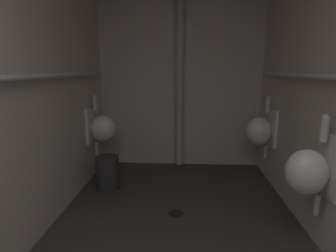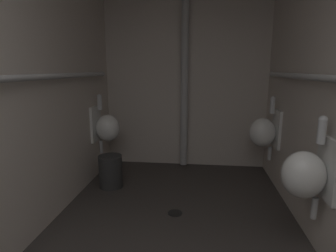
# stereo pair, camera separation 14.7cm
# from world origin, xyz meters

# --- Properties ---
(wall_left) EXTENTS (0.06, 4.03, 2.67)m
(wall_left) POSITION_xyz_m (-1.14, 1.95, 1.33)
(wall_left) COLOR beige
(wall_left) RESTS_ON ground
(wall_back) EXTENTS (2.34, 0.06, 2.67)m
(wall_back) POSITION_xyz_m (0.00, 3.94, 1.33)
(wall_back) COLOR beige
(wall_back) RESTS_ON ground
(urinal_left_mid) EXTENTS (0.32, 0.30, 0.76)m
(urinal_left_mid) POSITION_xyz_m (-0.96, 3.36, 0.64)
(urinal_left_mid) COLOR white
(urinal_right_mid) EXTENTS (0.32, 0.30, 0.76)m
(urinal_right_mid) POSITION_xyz_m (0.96, 2.00, 0.64)
(urinal_right_mid) COLOR white
(urinal_right_far) EXTENTS (0.32, 0.30, 0.76)m
(urinal_right_far) POSITION_xyz_m (0.96, 3.32, 0.64)
(urinal_right_far) COLOR white
(supply_pipe_left) EXTENTS (0.06, 3.26, 0.06)m
(supply_pipe_left) POSITION_xyz_m (-1.05, 1.96, 1.30)
(supply_pipe_left) COLOR #B2B2B2
(standpipe_back_wall) EXTENTS (0.10, 0.10, 2.62)m
(standpipe_back_wall) POSITION_xyz_m (-0.01, 3.83, 1.33)
(standpipe_back_wall) COLOR #B2B2B2
(standpipe_back_wall) RESTS_ON ground
(floor_drain) EXTENTS (0.14, 0.14, 0.01)m
(floor_drain) POSITION_xyz_m (-0.01, 2.49, 0.00)
(floor_drain) COLOR black
(floor_drain) RESTS_ON ground
(waste_bin) EXTENTS (0.27, 0.27, 0.38)m
(waste_bin) POSITION_xyz_m (-0.81, 3.02, 0.19)
(waste_bin) COLOR #2D2D2D
(waste_bin) RESTS_ON ground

